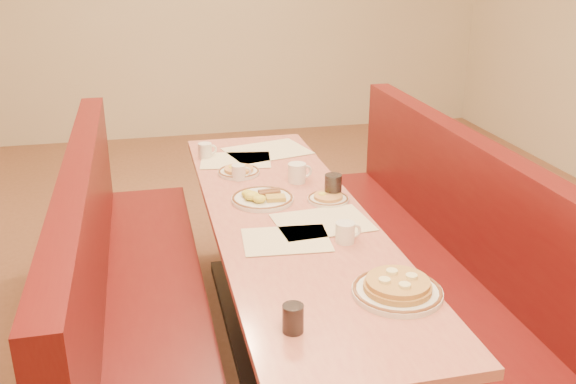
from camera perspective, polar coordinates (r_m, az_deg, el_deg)
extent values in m
plane|color=#9E6647|center=(3.28, 0.05, -14.06)|extent=(8.00, 8.00, 0.00)
cube|color=black|center=(3.26, 0.05, -13.63)|extent=(0.55, 1.88, 0.06)
cube|color=black|center=(3.09, 0.05, -8.68)|extent=(0.15, 1.75, 0.71)
cube|color=#D37961|center=(2.92, 0.05, -2.28)|extent=(0.70, 2.50, 0.04)
cube|color=#4C3326|center=(3.16, -12.31, -13.87)|extent=(0.55, 2.50, 0.20)
cube|color=#56110E|center=(3.02, -12.71, -9.66)|extent=(0.55, 2.50, 0.16)
cube|color=#56110E|center=(2.86, -17.62, -3.42)|extent=(0.12, 2.50, 0.60)
cube|color=#4C3326|center=(3.41, 11.36, -10.94)|extent=(0.55, 2.50, 0.20)
cube|color=#56110E|center=(3.28, 11.70, -6.94)|extent=(0.55, 2.50, 0.16)
cube|color=#56110E|center=(3.22, 15.70, -0.44)|extent=(0.12, 2.50, 0.60)
cube|color=beige|center=(2.65, -0.16, -4.27)|extent=(0.38, 0.30, 0.00)
cube|color=beige|center=(2.81, 3.07, -2.69)|extent=(0.43, 0.33, 0.00)
cube|color=beige|center=(3.62, -4.67, 2.84)|extent=(0.43, 0.35, 0.00)
cube|color=beige|center=(3.78, -1.86, 3.67)|extent=(0.53, 0.45, 0.00)
cylinder|color=white|center=(2.29, 9.67, -8.78)|extent=(0.32, 0.32, 0.02)
torus|color=brown|center=(2.29, 9.69, -8.56)|extent=(0.31, 0.31, 0.01)
cylinder|color=#C37C46|center=(2.28, 9.71, -8.31)|extent=(0.24, 0.24, 0.02)
cylinder|color=#C37C46|center=(2.27, 9.74, -7.89)|extent=(0.22, 0.22, 0.02)
cylinder|color=#F7E6A1|center=(2.28, 10.92, -7.36)|extent=(0.04, 0.04, 0.01)
cylinder|color=#F7E6A1|center=(2.30, 9.21, -6.98)|extent=(0.04, 0.04, 0.01)
cylinder|color=#F7E6A1|center=(2.24, 8.57, -7.76)|extent=(0.04, 0.04, 0.01)
cylinder|color=#F7E6A1|center=(2.22, 10.33, -8.16)|extent=(0.04, 0.04, 0.01)
cylinder|color=white|center=(3.05, -2.28, -0.65)|extent=(0.30, 0.30, 0.02)
torus|color=brown|center=(3.04, -2.28, -0.48)|extent=(0.29, 0.29, 0.01)
ellipsoid|color=gold|center=(3.01, -3.24, -0.33)|extent=(0.07, 0.07, 0.04)
ellipsoid|color=gold|center=(2.98, -2.57, -0.61)|extent=(0.06, 0.06, 0.03)
ellipsoid|color=gold|center=(3.05, -3.62, -0.13)|extent=(0.06, 0.06, 0.03)
cylinder|color=brown|center=(3.06, -1.64, -0.09)|extent=(0.11, 0.03, 0.02)
cylinder|color=brown|center=(3.09, -1.71, 0.12)|extent=(0.11, 0.03, 0.02)
cube|color=gold|center=(3.01, -1.09, -0.53)|extent=(0.09, 0.07, 0.02)
cylinder|color=white|center=(3.05, 3.59, -0.67)|extent=(0.20, 0.20, 0.01)
torus|color=brown|center=(3.05, 3.59, -0.54)|extent=(0.19, 0.19, 0.01)
cylinder|color=#DA9B4C|center=(3.05, 3.59, -0.39)|extent=(0.14, 0.14, 0.01)
ellipsoid|color=gold|center=(3.05, 3.07, -0.21)|extent=(0.04, 0.04, 0.02)
cylinder|color=white|center=(3.41, -4.39, 1.75)|extent=(0.22, 0.22, 0.02)
torus|color=brown|center=(3.41, -4.40, 1.88)|extent=(0.22, 0.22, 0.01)
cylinder|color=#DA9B4C|center=(3.41, -4.40, 2.03)|extent=(0.16, 0.16, 0.02)
ellipsoid|color=gold|center=(3.42, -4.91, 2.21)|extent=(0.05, 0.05, 0.02)
cylinder|color=white|center=(2.63, 5.09, -3.60)|extent=(0.08, 0.08, 0.09)
torus|color=white|center=(2.65, 5.93, -3.46)|extent=(0.06, 0.02, 0.06)
cylinder|color=black|center=(2.62, 5.12, -2.87)|extent=(0.07, 0.07, 0.01)
cylinder|color=white|center=(3.33, -4.41, 1.76)|extent=(0.07, 0.07, 0.08)
torus|color=white|center=(3.33, -3.75, 1.79)|extent=(0.06, 0.02, 0.05)
cylinder|color=black|center=(3.31, -4.43, 2.31)|extent=(0.06, 0.06, 0.01)
cylinder|color=white|center=(3.27, 0.80, 1.71)|extent=(0.09, 0.09, 0.10)
torus|color=white|center=(3.29, 1.59, 1.82)|extent=(0.07, 0.03, 0.07)
cylinder|color=black|center=(3.26, 0.81, 2.42)|extent=(0.08, 0.08, 0.01)
cylinder|color=white|center=(3.70, -7.39, 3.70)|extent=(0.08, 0.08, 0.08)
torus|color=white|center=(3.70, -6.77, 3.77)|extent=(0.06, 0.02, 0.06)
cylinder|color=black|center=(3.69, -7.41, 4.23)|extent=(0.07, 0.07, 0.01)
cylinder|color=black|center=(2.05, 0.45, -11.19)|extent=(0.06, 0.06, 0.09)
cylinder|color=silver|center=(2.05, 0.45, -11.17)|extent=(0.07, 0.07, 0.09)
cylinder|color=black|center=(3.09, 4.03, 0.54)|extent=(0.08, 0.08, 0.11)
cylinder|color=silver|center=(3.09, 4.03, 0.56)|extent=(0.08, 0.08, 0.11)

